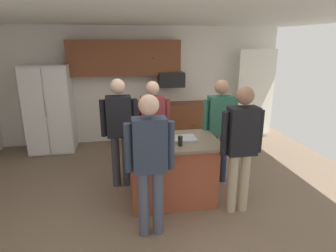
# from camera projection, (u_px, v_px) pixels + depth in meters

# --- Properties ---
(floor) EXTENTS (7.04, 7.04, 0.00)m
(floor) POSITION_uv_depth(u_px,v_px,m) (163.00, 198.00, 4.29)
(floor) COLOR #7F6B56
(floor) RESTS_ON ground
(ceiling) EXTENTS (7.04, 7.04, 0.00)m
(ceiling) POSITION_uv_depth(u_px,v_px,m) (162.00, 13.00, 3.54)
(ceiling) COLOR white
(back_wall) EXTENTS (6.40, 0.10, 2.60)m
(back_wall) POSITION_uv_depth(u_px,v_px,m) (143.00, 85.00, 6.56)
(back_wall) COLOR white
(back_wall) RESTS_ON ground
(french_door_window_panel) EXTENTS (0.90, 0.06, 2.00)m
(french_door_window_panel) POSITION_uv_depth(u_px,v_px,m) (255.00, 93.00, 6.68)
(french_door_window_panel) COLOR white
(french_door_window_panel) RESTS_ON ground
(cabinet_run_upper) EXTENTS (2.40, 0.38, 0.75)m
(cabinet_run_upper) POSITION_uv_depth(u_px,v_px,m) (125.00, 58.00, 6.12)
(cabinet_run_upper) COLOR brown
(cabinet_run_lower) EXTENTS (1.80, 0.63, 0.90)m
(cabinet_run_lower) POSITION_uv_depth(u_px,v_px,m) (171.00, 123.00, 6.60)
(cabinet_run_lower) COLOR brown
(cabinet_run_lower) RESTS_ON ground
(refrigerator) EXTENTS (0.91, 0.76, 1.82)m
(refrigerator) POSITION_uv_depth(u_px,v_px,m) (50.00, 109.00, 5.94)
(refrigerator) COLOR white
(refrigerator) RESTS_ON ground
(microwave_over_range) EXTENTS (0.56, 0.40, 0.32)m
(microwave_over_range) POSITION_uv_depth(u_px,v_px,m) (171.00, 79.00, 6.33)
(microwave_over_range) COLOR black
(kitchen_island) EXTENTS (1.32, 0.91, 0.93)m
(kitchen_island) POSITION_uv_depth(u_px,v_px,m) (172.00, 170.00, 4.14)
(kitchen_island) COLOR #9E4C33
(kitchen_island) RESTS_ON ground
(person_guest_right) EXTENTS (0.57, 0.22, 1.71)m
(person_guest_right) POSITION_uv_depth(u_px,v_px,m) (220.00, 125.00, 4.53)
(person_guest_right) COLOR #232D4C
(person_guest_right) RESTS_ON ground
(person_host_foreground) EXTENTS (0.57, 0.23, 1.74)m
(person_host_foreground) POSITION_uv_depth(u_px,v_px,m) (119.00, 126.00, 4.40)
(person_host_foreground) COLOR #383842
(person_host_foreground) RESTS_ON ground
(person_elder_center) EXTENTS (0.57, 0.22, 1.66)m
(person_elder_center) POSITION_uv_depth(u_px,v_px,m) (153.00, 123.00, 4.72)
(person_elder_center) COLOR #383842
(person_elder_center) RESTS_ON ground
(person_guest_left) EXTENTS (0.57, 0.23, 1.74)m
(person_guest_left) POSITION_uv_depth(u_px,v_px,m) (241.00, 142.00, 3.70)
(person_guest_left) COLOR tan
(person_guest_left) RESTS_ON ground
(person_guest_by_door) EXTENTS (0.57, 0.23, 1.73)m
(person_guest_by_door) POSITION_uv_depth(u_px,v_px,m) (150.00, 158.00, 3.22)
(person_guest_by_door) COLOR #4C5166
(person_guest_by_door) RESTS_ON ground
(mug_ceramic_white) EXTENTS (0.12, 0.08, 0.11)m
(mug_ceramic_white) POSITION_uv_depth(u_px,v_px,m) (138.00, 137.00, 3.97)
(mug_ceramic_white) COLOR white
(mug_ceramic_white) RESTS_ON kitchen_island
(glass_short_whisky) EXTENTS (0.07, 0.07, 0.15)m
(glass_short_whisky) POSITION_uv_depth(u_px,v_px,m) (149.00, 135.00, 4.01)
(glass_short_whisky) COLOR black
(glass_short_whisky) RESTS_ON kitchen_island
(glass_pilsner) EXTENTS (0.07, 0.07, 0.16)m
(glass_pilsner) POSITION_uv_depth(u_px,v_px,m) (155.00, 132.00, 4.09)
(glass_pilsner) COLOR black
(glass_pilsner) RESTS_ON kitchen_island
(glass_stout_tall) EXTENTS (0.06, 0.06, 0.17)m
(glass_stout_tall) POSITION_uv_depth(u_px,v_px,m) (148.00, 143.00, 3.66)
(glass_stout_tall) COLOR black
(glass_stout_tall) RESTS_ON kitchen_island
(glass_dark_ale) EXTENTS (0.06, 0.06, 0.14)m
(glass_dark_ale) POSITION_uv_depth(u_px,v_px,m) (180.00, 141.00, 3.78)
(glass_dark_ale) COLOR black
(glass_dark_ale) RESTS_ON kitchen_island
(serving_tray) EXTENTS (0.44, 0.30, 0.04)m
(serving_tray) POSITION_uv_depth(u_px,v_px,m) (180.00, 139.00, 4.00)
(serving_tray) COLOR #B7B7BC
(serving_tray) RESTS_ON kitchen_island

